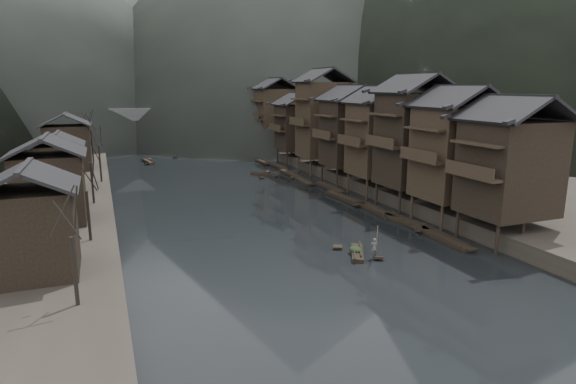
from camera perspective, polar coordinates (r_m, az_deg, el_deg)
name	(u,v)px	position (r m, az deg, el deg)	size (l,w,h in m)	color
water	(291,238)	(44.58, 0.36, -5.42)	(300.00, 300.00, 0.00)	black
right_bank	(383,153)	(95.07, 11.16, 4.50)	(40.00, 200.00, 1.80)	#2D2823
stilt_houses	(355,120)	(67.80, 7.92, 8.41)	(9.00, 67.60, 16.64)	black
left_houses	(57,159)	(60.27, -25.75, 3.57)	(8.10, 53.20, 8.73)	black
bare_trees	(90,142)	(69.65, -22.38, 5.47)	(3.89, 73.98, 7.78)	black
moored_sampans	(302,178)	(72.15, 1.72, 1.69)	(3.17, 71.67, 0.47)	black
midriver_boats	(194,158)	(94.32, -11.14, 4.01)	(18.34, 44.41, 0.45)	black
stone_bridge	(174,125)	(112.85, -13.39, 7.78)	(40.00, 6.00, 9.00)	#4C4C4F
hero_sampan	(357,252)	(40.59, 8.22, -7.08)	(2.78, 4.32, 0.43)	black
cargo_heap	(355,246)	(40.52, 8.00, -6.33)	(0.99, 1.29, 0.59)	black
boatman	(374,245)	(39.50, 10.19, -6.16)	(0.57, 0.37, 1.56)	#555557
bamboo_pole	(378,212)	(38.84, 10.60, -2.38)	(0.06, 0.06, 4.69)	#8C7A51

